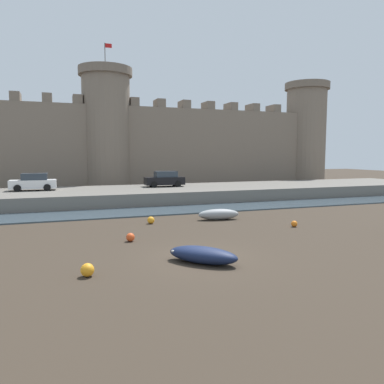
# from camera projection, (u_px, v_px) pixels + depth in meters

# --- Properties ---
(ground_plane) EXTENTS (160.00, 160.00, 0.00)m
(ground_plane) POSITION_uv_depth(u_px,v_px,m) (200.00, 258.00, 16.81)
(ground_plane) COLOR #382D23
(water_channel) EXTENTS (80.00, 4.50, 0.10)m
(water_channel) POSITION_uv_depth(u_px,v_px,m) (138.00, 212.00, 29.87)
(water_channel) COLOR #3D4C56
(water_channel) RESTS_ON ground
(quay_road) EXTENTS (71.82, 10.00, 1.24)m
(quay_road) POSITION_uv_depth(u_px,v_px,m) (123.00, 195.00, 36.60)
(quay_road) COLOR #666059
(quay_road) RESTS_ON ground
(castle) EXTENTS (66.41, 6.59, 18.30)m
(castle) POSITION_uv_depth(u_px,v_px,m) (107.00, 139.00, 47.24)
(castle) COLOR #7A6B5B
(castle) RESTS_ON ground
(rowboat_foreground_right) EXTENTS (3.06, 1.35, 0.77)m
(rowboat_foreground_right) POSITION_uv_depth(u_px,v_px,m) (219.00, 214.00, 26.59)
(rowboat_foreground_right) COLOR gray
(rowboat_foreground_right) RESTS_ON ground
(rowboat_foreground_left) EXTENTS (3.04, 3.08, 0.72)m
(rowboat_foreground_left) POSITION_uv_depth(u_px,v_px,m) (203.00, 255.00, 16.01)
(rowboat_foreground_left) COLOR #141E3D
(rowboat_foreground_left) RESTS_ON ground
(mooring_buoy_off_centre) EXTENTS (0.46, 0.46, 0.46)m
(mooring_buoy_off_centre) POSITION_uv_depth(u_px,v_px,m) (130.00, 237.00, 19.98)
(mooring_buoy_off_centre) COLOR #E04C1E
(mooring_buoy_off_centre) RESTS_ON ground
(mooring_buoy_mid_mud) EXTENTS (0.52, 0.52, 0.52)m
(mooring_buoy_mid_mud) POSITION_uv_depth(u_px,v_px,m) (87.00, 270.00, 14.25)
(mooring_buoy_mid_mud) COLOR orange
(mooring_buoy_mid_mud) RESTS_ON ground
(mooring_buoy_near_shore) EXTENTS (0.40, 0.40, 0.40)m
(mooring_buoy_near_shore) POSITION_uv_depth(u_px,v_px,m) (294.00, 224.00, 24.00)
(mooring_buoy_near_shore) COLOR orange
(mooring_buoy_near_shore) RESTS_ON ground
(mooring_buoy_near_channel) EXTENTS (0.48, 0.48, 0.48)m
(mooring_buoy_near_channel) POSITION_uv_depth(u_px,v_px,m) (151.00, 220.00, 25.09)
(mooring_buoy_near_channel) COLOR orange
(mooring_buoy_near_channel) RESTS_ON ground
(car_quay_centre_west) EXTENTS (4.14, 1.96, 1.62)m
(car_quay_centre_west) POSITION_uv_depth(u_px,v_px,m) (165.00, 179.00, 39.40)
(car_quay_centre_west) COLOR black
(car_quay_centre_west) RESTS_ON quay_road
(car_quay_centre_east) EXTENTS (4.14, 1.96, 1.62)m
(car_quay_centre_east) POSITION_uv_depth(u_px,v_px,m) (33.00, 182.00, 35.13)
(car_quay_centre_east) COLOR silver
(car_quay_centre_east) RESTS_ON quay_road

